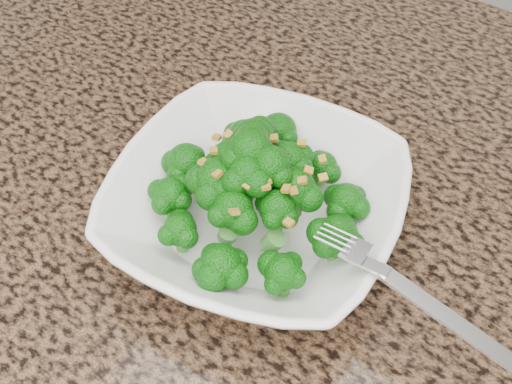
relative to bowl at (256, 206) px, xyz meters
The scene contains 5 objects.
granite_counter 0.09m from the bowl, 39.75° to the right, with size 1.64×1.04×0.03m, color brown.
bowl is the anchor object (origin of this frame).
broccoli_pile 0.06m from the bowl, ahead, with size 0.22×0.22×0.07m, color #0E620B, non-canonical shape.
garlic_topping 0.10m from the bowl, ahead, with size 0.13×0.13×0.01m, color #B2872B, non-canonical shape.
fork 0.14m from the bowl, ahead, with size 0.19×0.03×0.01m, color silver, non-canonical shape.
Camera 1 is at (0.16, 0.05, 1.37)m, focal length 45.00 mm.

